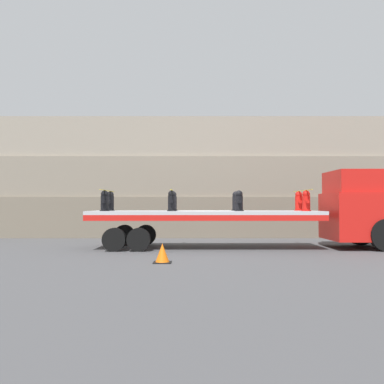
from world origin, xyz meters
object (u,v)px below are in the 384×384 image
fire_hydrant_black_far_1 (171,201)px  fire_hydrant_black_far_0 (108,201)px  truck_cab (360,209)px  fire_hydrant_black_near_2 (237,201)px  flatbed_trailer (187,218)px  fire_hydrant_red_near_3 (304,201)px  fire_hydrant_black_near_0 (103,201)px  fire_hydrant_black_far_2 (234,201)px  fire_hydrant_red_far_3 (297,201)px  traffic_cone (160,253)px  fire_hydrant_black_near_1 (170,201)px

fire_hydrant_black_far_1 → fire_hydrant_black_far_0: bearing=180.0°
truck_cab → fire_hydrant_black_far_0: bearing=176.8°
fire_hydrant_black_far_0 → fire_hydrant_black_near_2: same height
flatbed_trailer → fire_hydrant_red_near_3: fire_hydrant_red_near_3 is taller
fire_hydrant_black_near_0 → fire_hydrant_red_near_3: bearing=0.0°
fire_hydrant_black_far_2 → truck_cab: bearing=-6.6°
fire_hydrant_black_near_2 → fire_hydrant_red_far_3: same height
fire_hydrant_red_near_3 → truck_cab: bearing=13.5°
fire_hydrant_black_far_0 → fire_hydrant_black_near_2: size_ratio=1.00×
truck_cab → fire_hydrant_black_far_2: bearing=173.4°
flatbed_trailer → fire_hydrant_black_near_2: size_ratio=11.36×
fire_hydrant_black_far_1 → fire_hydrant_red_far_3: same height
flatbed_trailer → traffic_cone: flatbed_trailer is taller
fire_hydrant_black_near_2 → fire_hydrant_red_far_3: size_ratio=1.00×
fire_hydrant_black_near_0 → fire_hydrant_red_near_3: same height
flatbed_trailer → fire_hydrant_black_far_0: bearing=170.1°
fire_hydrant_black_far_2 → fire_hydrant_red_far_3: (2.42, 0.00, 0.00)m
fire_hydrant_red_far_3 → traffic_cone: fire_hydrant_red_far_3 is taller
truck_cab → fire_hydrant_black_near_0: 9.48m
fire_hydrant_black_near_1 → fire_hydrant_black_far_0: bearing=156.2°
fire_hydrant_black_near_0 → traffic_cone: size_ratio=1.39×
fire_hydrant_black_near_1 → fire_hydrant_red_far_3: (4.83, 1.06, 0.00)m
fire_hydrant_black_near_0 → truck_cab: bearing=3.2°
flatbed_trailer → fire_hydrant_black_near_1: 1.03m
fire_hydrant_black_near_1 → fire_hydrant_black_near_2: (2.42, 0.00, 0.00)m
fire_hydrant_black_near_1 → traffic_cone: bearing=-91.6°
fire_hydrant_black_far_2 → flatbed_trailer: bearing=-163.5°
flatbed_trailer → truck_cab: bearing=0.0°
fire_hydrant_black_near_2 → fire_hydrant_black_far_2: same height
flatbed_trailer → fire_hydrant_red_near_3: bearing=-7.2°
fire_hydrant_black_near_1 → fire_hydrant_black_near_0: bearing=180.0°
fire_hydrant_red_near_3 → traffic_cone: (-4.93, -3.48, -1.48)m
fire_hydrant_black_far_0 → fire_hydrant_black_far_1: same height
fire_hydrant_black_near_1 → fire_hydrant_red_far_3: 4.95m
fire_hydrant_black_near_1 → fire_hydrant_black_far_2: 2.64m
fire_hydrant_black_near_2 → fire_hydrant_black_far_2: bearing=90.0°
truck_cab → fire_hydrant_red_far_3: truck_cab is taller
fire_hydrant_black_far_0 → fire_hydrant_black_near_1: same height
fire_hydrant_black_near_1 → fire_hydrant_black_near_2: 2.42m
fire_hydrant_black_far_0 → fire_hydrant_red_far_3: (7.25, 0.00, 0.00)m
fire_hydrant_red_near_3 → fire_hydrant_black_far_0: bearing=171.6°
truck_cab → fire_hydrant_black_near_1: 7.07m
fire_hydrant_black_far_1 → fire_hydrant_black_near_2: (2.42, -1.06, 0.00)m
fire_hydrant_black_far_0 → fire_hydrant_black_near_1: 2.64m
fire_hydrant_black_far_1 → traffic_cone: fire_hydrant_black_far_1 is taller
flatbed_trailer → traffic_cone: (-0.72, -4.01, -0.85)m
fire_hydrant_black_far_0 → traffic_cone: 5.31m
fire_hydrant_black_near_0 → fire_hydrant_black_near_2: 4.83m
fire_hydrant_black_far_1 → truck_cab: bearing=-4.3°
fire_hydrant_black_far_0 → traffic_cone: bearing=-62.9°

